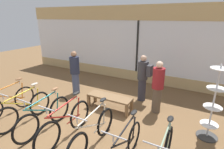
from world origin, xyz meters
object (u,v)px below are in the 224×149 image
customer_near_rack (75,72)px  bicycle_right (125,149)px  display_bench (110,98)px  bicycle_far_left (9,102)px  bicycle_center (66,124)px  bicycle_center_right (93,132)px  customer_mid_floor (143,77)px  bicycle_left (24,110)px  customer_by_window (158,86)px  bicycle_center_left (45,117)px  accessory_rack (212,109)px

customer_near_rack → bicycle_right: bearing=-36.1°
bicycle_right → display_bench: bicycle_right is taller
bicycle_far_left → customer_near_rack: (0.75, 2.08, 0.45)m
bicycle_center → customer_near_rack: bearing=124.7°
bicycle_center_right → display_bench: bearing=107.4°
bicycle_far_left → bicycle_right: 3.76m
bicycle_center_right → customer_mid_floor: customer_mid_floor is taller
bicycle_left → customer_by_window: 3.75m
bicycle_far_left → bicycle_left: size_ratio=0.98×
bicycle_center → customer_near_rack: 2.62m
customer_near_rack → customer_mid_floor: 2.45m
display_bench → customer_near_rack: customer_near_rack is taller
bicycle_right → customer_mid_floor: bearing=102.7°
bicycle_right → customer_mid_floor: customer_mid_floor is taller
bicycle_center → customer_mid_floor: 2.93m
bicycle_center_left → customer_by_window: bearing=45.6°
customer_near_rack → customer_by_window: size_ratio=1.01×
bicycle_far_left → bicycle_center_right: (2.95, 0.01, -0.00)m
customer_mid_floor → bicycle_center_left: bearing=-119.6°
accessory_rack → customer_near_rack: 4.42m
bicycle_left → customer_near_rack: customer_near_rack is taller
bicycle_center_left → customer_mid_floor: (1.58, 2.77, 0.46)m
bicycle_left → bicycle_right: 2.96m
accessory_rack → customer_near_rack: (-4.40, 0.47, 0.09)m
bicycle_far_left → accessory_rack: bearing=17.4°
customer_near_rack → accessory_rack: bearing=-6.1°
bicycle_center_left → bicycle_left: bearing=-178.3°
bicycle_right → display_bench: 2.18m
accessory_rack → customer_by_window: 1.52m
bicycle_center_right → customer_mid_floor: 2.75m
bicycle_far_left → accessory_rack: accessory_rack is taller
bicycle_center_left → bicycle_right: 2.21m
bicycle_center_left → display_bench: 1.92m
bicycle_far_left → customer_by_window: size_ratio=1.07×
bicycle_left → bicycle_center_right: size_ratio=0.99×
display_bench → bicycle_right: bearing=-53.0°
bicycle_far_left → bicycle_left: 0.80m
display_bench → customer_near_rack: bearing=165.3°
accessory_rack → bicycle_far_left: bearing=-162.6°
bicycle_left → display_bench: bicycle_left is taller
accessory_rack → customer_near_rack: bearing=173.9°
bicycle_left → customer_by_window: size_ratio=1.09×
bicycle_far_left → bicycle_center: bearing=-1.1°
bicycle_right → customer_mid_floor: (-0.64, 2.82, 0.47)m
bicycle_center → customer_near_rack: customer_near_rack is taller
bicycle_center_left → bicycle_right: size_ratio=1.05×
accessory_rack → display_bench: accessory_rack is taller
accessory_rack → customer_mid_floor: bearing=151.5°
display_bench → customer_mid_floor: customer_mid_floor is taller
customer_by_window → bicycle_center_right: bearing=-110.0°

